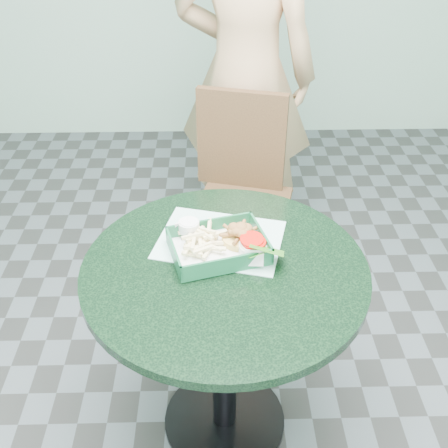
{
  "coord_description": "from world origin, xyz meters",
  "views": [
    {
      "loc": [
        -0.03,
        -1.17,
        1.76
      ],
      "look_at": [
        0.0,
        0.1,
        0.85
      ],
      "focal_mm": 42.0,
      "sensor_mm": 36.0,
      "label": 1
    }
  ],
  "objects_px": {
    "cafe_table": "(225,311)",
    "food_basket": "(218,254)",
    "diner_person": "(246,32)",
    "sauce_ramekin": "(197,227)",
    "dining_chair": "(242,183)",
    "crab_sandwich": "(242,242)"
  },
  "relations": [
    {
      "from": "cafe_table",
      "to": "food_basket",
      "type": "distance_m",
      "value": 0.2
    },
    {
      "from": "diner_person",
      "to": "sauce_ramekin",
      "type": "bearing_deg",
      "value": 95.12
    },
    {
      "from": "dining_chair",
      "to": "crab_sandwich",
      "type": "relative_size",
      "value": 8.61
    },
    {
      "from": "cafe_table",
      "to": "dining_chair",
      "type": "xyz_separation_m",
      "value": [
        0.1,
        0.85,
        -0.05
      ]
    },
    {
      "from": "cafe_table",
      "to": "crab_sandwich",
      "type": "relative_size",
      "value": 7.81
    },
    {
      "from": "crab_sandwich",
      "to": "dining_chair",
      "type": "bearing_deg",
      "value": 86.89
    },
    {
      "from": "dining_chair",
      "to": "food_basket",
      "type": "distance_m",
      "value": 0.84
    },
    {
      "from": "cafe_table",
      "to": "diner_person",
      "type": "relative_size",
      "value": 0.38
    },
    {
      "from": "food_basket",
      "to": "diner_person",
      "type": "bearing_deg",
      "value": 82.96
    },
    {
      "from": "sauce_ramekin",
      "to": "cafe_table",
      "type": "bearing_deg",
      "value": -60.27
    },
    {
      "from": "sauce_ramekin",
      "to": "diner_person",
      "type": "bearing_deg",
      "value": 78.79
    },
    {
      "from": "food_basket",
      "to": "crab_sandwich",
      "type": "xyz_separation_m",
      "value": [
        0.07,
        0.02,
        0.03
      ]
    },
    {
      "from": "food_basket",
      "to": "sauce_ramekin",
      "type": "xyz_separation_m",
      "value": [
        -0.07,
        0.09,
        0.03
      ]
    },
    {
      "from": "cafe_table",
      "to": "food_basket",
      "type": "bearing_deg",
      "value": 108.26
    },
    {
      "from": "dining_chair",
      "to": "sauce_ramekin",
      "type": "relative_size",
      "value": 14.33
    },
    {
      "from": "food_basket",
      "to": "dining_chair",
      "type": "bearing_deg",
      "value": 81.75
    },
    {
      "from": "cafe_table",
      "to": "sauce_ramekin",
      "type": "relative_size",
      "value": 13.0
    },
    {
      "from": "crab_sandwich",
      "to": "diner_person",
      "type": "bearing_deg",
      "value": 86.53
    },
    {
      "from": "diner_person",
      "to": "food_basket",
      "type": "bearing_deg",
      "value": 99.29
    },
    {
      "from": "crab_sandwich",
      "to": "sauce_ramekin",
      "type": "bearing_deg",
      "value": 151.41
    },
    {
      "from": "crab_sandwich",
      "to": "sauce_ramekin",
      "type": "height_order",
      "value": "crab_sandwich"
    },
    {
      "from": "sauce_ramekin",
      "to": "dining_chair",
      "type": "bearing_deg",
      "value": 75.46
    }
  ]
}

